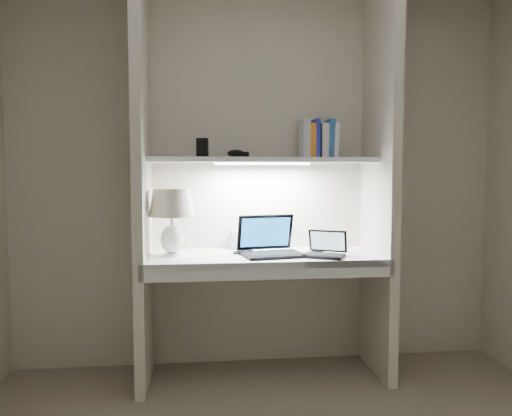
{
  "coord_description": "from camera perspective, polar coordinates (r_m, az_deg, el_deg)",
  "views": [
    {
      "loc": [
        -0.39,
        -1.79,
        1.28
      ],
      "look_at": [
        -0.07,
        1.05,
        1.07
      ],
      "focal_mm": 35.0,
      "sensor_mm": 36.0,
      "label": 1
    }
  ],
  "objects": [
    {
      "name": "back_wall",
      "position": [
        3.31,
        0.32,
        3.7
      ],
      "size": [
        3.2,
        0.01,
        2.5
      ],
      "primitive_type": "cube",
      "color": "beige",
      "rests_on": "floor"
    },
    {
      "name": "alcove_panel_left",
      "position": [
        3.03,
        -12.9,
        3.56
      ],
      "size": [
        0.06,
        0.55,
        2.5
      ],
      "primitive_type": "cube",
      "color": "beige",
      "rests_on": "floor"
    },
    {
      "name": "alcove_panel_right",
      "position": [
        3.22,
        13.98,
        3.57
      ],
      "size": [
        0.06,
        0.55,
        2.5
      ],
      "primitive_type": "cube",
      "color": "beige",
      "rests_on": "floor"
    },
    {
      "name": "desk",
      "position": [
        3.08,
        0.93,
        -5.67
      ],
      "size": [
        1.4,
        0.55,
        0.04
      ],
      "primitive_type": "cube",
      "color": "white",
      "rests_on": "alcove_panel_left"
    },
    {
      "name": "desk_apron",
      "position": [
        2.84,
        1.62,
        -7.16
      ],
      "size": [
        1.46,
        0.03,
        0.1
      ],
      "primitive_type": "cube",
      "color": "silver",
      "rests_on": "desk"
    },
    {
      "name": "shelf",
      "position": [
        3.13,
        0.72,
        5.51
      ],
      "size": [
        1.4,
        0.36,
        0.03
      ],
      "primitive_type": "cube",
      "color": "silver",
      "rests_on": "back_wall"
    },
    {
      "name": "strip_light",
      "position": [
        3.13,
        0.72,
        5.1
      ],
      "size": [
        0.6,
        0.04,
        0.02
      ],
      "primitive_type": "cube",
      "color": "white",
      "rests_on": "shelf"
    },
    {
      "name": "table_lamp",
      "position": [
        3.03,
        -9.61,
        -0.29
      ],
      "size": [
        0.28,
        0.28,
        0.41
      ],
      "color": "white",
      "rests_on": "desk"
    },
    {
      "name": "laptop_main",
      "position": [
        3.05,
        1.61,
        -4.36
      ],
      "size": [
        0.41,
        0.37,
        0.24
      ],
      "rotation": [
        0.0,
        0.0,
        0.18
      ],
      "color": "black",
      "rests_on": "desk"
    },
    {
      "name": "laptop_netbook",
      "position": [
        3.03,
        7.91,
        -4.81
      ],
      "size": [
        0.3,
        0.29,
        0.15
      ],
      "rotation": [
        0.0,
        0.0,
        -0.49
      ],
      "color": "black",
      "rests_on": "desk"
    },
    {
      "name": "speaker",
      "position": [
        3.28,
        -2.19,
        -3.63
      ],
      "size": [
        0.1,
        0.08,
        0.12
      ],
      "primitive_type": "cube",
      "rotation": [
        0.0,
        0.0,
        0.2
      ],
      "color": "silver",
      "rests_on": "desk"
    },
    {
      "name": "mouse",
      "position": [
        3.16,
        7.12,
        -4.82
      ],
      "size": [
        0.1,
        0.07,
        0.03
      ],
      "primitive_type": "ellipsoid",
      "rotation": [
        0.0,
        0.0,
        0.21
      ],
      "color": "black",
      "rests_on": "desk"
    },
    {
      "name": "cable_coil",
      "position": [
        3.14,
        -1.27,
        -4.98
      ],
      "size": [
        0.13,
        0.13,
        0.01
      ],
      "primitive_type": "torus",
      "rotation": [
        0.0,
        0.0,
        -0.15
      ],
      "color": "black",
      "rests_on": "desk"
    },
    {
      "name": "sticky_note",
      "position": [
        3.05,
        -5.47,
        -5.4
      ],
      "size": [
        0.09,
        0.09,
        0.0
      ],
      "primitive_type": "cube",
      "rotation": [
        0.0,
        0.0,
        0.38
      ],
      "color": "#F1FF35",
      "rests_on": "desk"
    },
    {
      "name": "book_row",
      "position": [
        3.26,
        7.12,
        7.72
      ],
      "size": [
        0.23,
        0.16,
        0.25
      ],
      "color": "white",
      "rests_on": "shelf"
    },
    {
      "name": "shelf_box",
      "position": [
        3.14,
        -6.15,
        6.85
      ],
      "size": [
        0.08,
        0.06,
        0.12
      ],
      "primitive_type": "cube",
      "rotation": [
        0.0,
        0.0,
        -0.17
      ],
      "color": "black",
      "rests_on": "shelf"
    },
    {
      "name": "shelf_gadget",
      "position": [
        3.18,
        -2.29,
        6.23
      ],
      "size": [
        0.14,
        0.12,
        0.05
      ],
      "primitive_type": "ellipsoid",
      "rotation": [
        0.0,
        0.0,
        0.4
      ],
      "color": "black",
      "rests_on": "shelf"
    }
  ]
}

